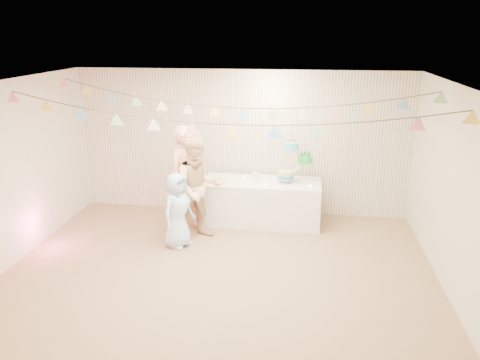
# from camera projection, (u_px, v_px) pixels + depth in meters

# --- Properties ---
(floor) EXTENTS (6.00, 6.00, 0.00)m
(floor) POSITION_uv_depth(u_px,v_px,m) (218.00, 276.00, 6.46)
(floor) COLOR #806145
(floor) RESTS_ON ground
(ceiling) EXTENTS (6.00, 6.00, 0.00)m
(ceiling) POSITION_uv_depth(u_px,v_px,m) (215.00, 86.00, 5.66)
(ceiling) COLOR white
(ceiling) RESTS_ON ground
(back_wall) EXTENTS (6.00, 6.00, 0.00)m
(back_wall) POSITION_uv_depth(u_px,v_px,m) (242.00, 143.00, 8.42)
(back_wall) COLOR white
(back_wall) RESTS_ON ground
(front_wall) EXTENTS (6.00, 6.00, 0.00)m
(front_wall) POSITION_uv_depth(u_px,v_px,m) (159.00, 287.00, 3.70)
(front_wall) COLOR white
(front_wall) RESTS_ON ground
(left_wall) EXTENTS (5.00, 5.00, 0.00)m
(left_wall) POSITION_uv_depth(u_px,v_px,m) (3.00, 178.00, 6.45)
(left_wall) COLOR white
(left_wall) RESTS_ON ground
(right_wall) EXTENTS (5.00, 5.00, 0.00)m
(right_wall) POSITION_uv_depth(u_px,v_px,m) (459.00, 198.00, 5.68)
(right_wall) COLOR white
(right_wall) RESTS_ON ground
(table) EXTENTS (2.02, 0.81, 0.76)m
(table) POSITION_uv_depth(u_px,v_px,m) (262.00, 202.00, 8.17)
(table) COLOR silver
(table) RESTS_ON floor
(cake_stand) EXTENTS (0.64, 0.38, 0.72)m
(cake_stand) POSITION_uv_depth(u_px,v_px,m) (295.00, 162.00, 7.92)
(cake_stand) COLOR silver
(cake_stand) RESTS_ON table
(cake_bottom) EXTENTS (0.31, 0.31, 0.15)m
(cake_bottom) POSITION_uv_depth(u_px,v_px,m) (285.00, 178.00, 7.97)
(cake_bottom) COLOR teal
(cake_bottom) RESTS_ON cake_stand
(cake_middle) EXTENTS (0.27, 0.27, 0.22)m
(cake_middle) POSITION_uv_depth(u_px,v_px,m) (305.00, 161.00, 7.98)
(cake_middle) COLOR green
(cake_middle) RESTS_ON cake_stand
(cake_top_tier) EXTENTS (0.25, 0.25, 0.19)m
(cake_top_tier) POSITION_uv_depth(u_px,v_px,m) (292.00, 147.00, 7.82)
(cake_top_tier) COLOR #46BCDD
(cake_top_tier) RESTS_ON cake_stand
(platter) EXTENTS (0.30, 0.30, 0.02)m
(platter) POSITION_uv_depth(u_px,v_px,m) (233.00, 181.00, 8.07)
(platter) COLOR white
(platter) RESTS_ON table
(posy) EXTENTS (0.13, 0.13, 0.15)m
(posy) POSITION_uv_depth(u_px,v_px,m) (255.00, 176.00, 8.09)
(posy) COLOR white
(posy) RESTS_ON table
(person_adult_a) EXTENTS (0.75, 0.78, 1.80)m
(person_adult_a) POSITION_uv_depth(u_px,v_px,m) (188.00, 179.00, 7.69)
(person_adult_a) COLOR #F9A982
(person_adult_a) RESTS_ON floor
(person_adult_b) EXTENTS (1.03, 0.97, 1.69)m
(person_adult_b) POSITION_uv_depth(u_px,v_px,m) (198.00, 189.00, 7.40)
(person_adult_b) COLOR #DFB389
(person_adult_b) RESTS_ON floor
(person_child) EXTENTS (0.61, 0.69, 1.20)m
(person_child) POSITION_uv_depth(u_px,v_px,m) (178.00, 210.00, 7.20)
(person_child) COLOR #B4D3FF
(person_child) RESTS_ON floor
(bunting_back) EXTENTS (5.60, 1.10, 0.40)m
(bunting_back) POSITION_uv_depth(u_px,v_px,m) (229.00, 95.00, 6.78)
(bunting_back) COLOR pink
(bunting_back) RESTS_ON ceiling
(bunting_front) EXTENTS (5.60, 0.90, 0.36)m
(bunting_front) POSITION_uv_depth(u_px,v_px,m) (212.00, 111.00, 5.56)
(bunting_front) COLOR #72A5E5
(bunting_front) RESTS_ON ceiling
(tealight_0) EXTENTS (0.04, 0.04, 0.03)m
(tealight_0) POSITION_uv_depth(u_px,v_px,m) (215.00, 181.00, 8.01)
(tealight_0) COLOR #FFD88C
(tealight_0) RESTS_ON table
(tealight_1) EXTENTS (0.04, 0.04, 0.03)m
(tealight_1) POSITION_uv_depth(u_px,v_px,m) (243.00, 177.00, 8.26)
(tealight_1) COLOR #FFD88C
(tealight_1) RESTS_ON table
(tealight_2) EXTENTS (0.04, 0.04, 0.03)m
(tealight_2) POSITION_uv_depth(u_px,v_px,m) (267.00, 185.00, 7.83)
(tealight_2) COLOR #FFD88C
(tealight_2) RESTS_ON table
(tealight_3) EXTENTS (0.04, 0.04, 0.03)m
(tealight_3) POSITION_uv_depth(u_px,v_px,m) (283.00, 177.00, 8.21)
(tealight_3) COLOR #FFD88C
(tealight_3) RESTS_ON table
(tealight_4) EXTENTS (0.04, 0.04, 0.03)m
(tealight_4) POSITION_uv_depth(u_px,v_px,m) (310.00, 186.00, 7.77)
(tealight_4) COLOR #FFD88C
(tealight_4) RESTS_ON table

